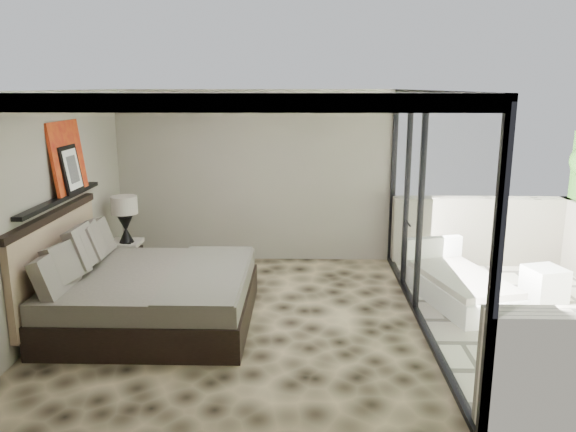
{
  "coord_description": "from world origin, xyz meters",
  "views": [
    {
      "loc": [
        0.78,
        -6.56,
        2.85
      ],
      "look_at": [
        0.6,
        0.4,
        1.23
      ],
      "focal_mm": 35.0,
      "sensor_mm": 36.0,
      "label": 1
    }
  ],
  "objects_px": {
    "bed": "(146,292)",
    "ottoman": "(544,284)",
    "nightstand": "(127,259)",
    "lounger": "(459,286)",
    "table_lamp": "(125,213)"
  },
  "relations": [
    {
      "from": "nightstand",
      "to": "ottoman",
      "type": "relative_size",
      "value": 0.99
    },
    {
      "from": "ottoman",
      "to": "nightstand",
      "type": "bearing_deg",
      "value": 170.82
    },
    {
      "from": "lounger",
      "to": "ottoman",
      "type": "bearing_deg",
      "value": -13.48
    },
    {
      "from": "table_lamp",
      "to": "ottoman",
      "type": "height_order",
      "value": "table_lamp"
    },
    {
      "from": "table_lamp",
      "to": "ottoman",
      "type": "bearing_deg",
      "value": -8.78
    },
    {
      "from": "bed",
      "to": "table_lamp",
      "type": "relative_size",
      "value": 3.33
    },
    {
      "from": "bed",
      "to": "ottoman",
      "type": "height_order",
      "value": "bed"
    },
    {
      "from": "nightstand",
      "to": "lounger",
      "type": "bearing_deg",
      "value": -5.62
    },
    {
      "from": "bed",
      "to": "ottoman",
      "type": "distance_m",
      "value": 5.26
    },
    {
      "from": "bed",
      "to": "nightstand",
      "type": "height_order",
      "value": "bed"
    },
    {
      "from": "bed",
      "to": "table_lamp",
      "type": "distance_m",
      "value": 2.01
    },
    {
      "from": "bed",
      "to": "table_lamp",
      "type": "xyz_separation_m",
      "value": [
        -0.77,
        1.76,
        0.59
      ]
    },
    {
      "from": "table_lamp",
      "to": "lounger",
      "type": "distance_m",
      "value": 4.96
    },
    {
      "from": "nightstand",
      "to": "ottoman",
      "type": "xyz_separation_m",
      "value": [
        6.0,
        -0.97,
        0.0
      ]
    },
    {
      "from": "ottoman",
      "to": "lounger",
      "type": "xyz_separation_m",
      "value": [
        -1.16,
        -0.03,
        -0.02
      ]
    }
  ]
}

